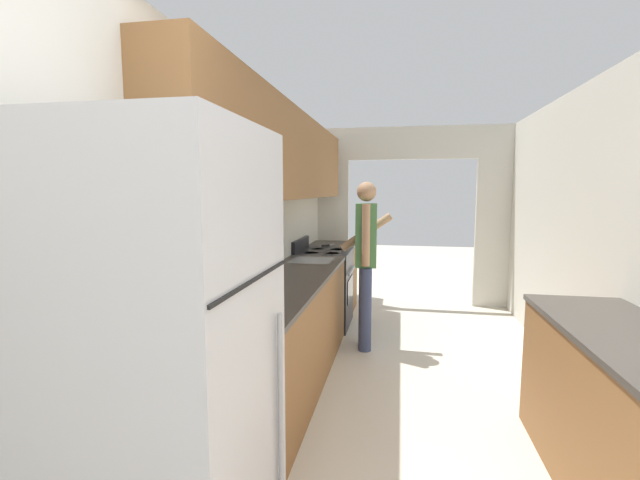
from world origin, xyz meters
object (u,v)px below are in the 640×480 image
range_oven (324,287)px  person (366,260)px  knife (326,245)px  refrigerator (161,386)px

range_oven → person: 0.99m
range_oven → knife: 0.67m
person → knife: size_ratio=5.78×
refrigerator → knife: size_ratio=6.24×
knife → refrigerator: bearing=-43.4°
refrigerator → knife: (-0.11, 4.13, -0.01)m
range_oven → knife: range_oven is taller
range_oven → person: (0.55, -0.68, 0.46)m
range_oven → knife: size_ratio=3.53×
refrigerator → person: bearing=80.4°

